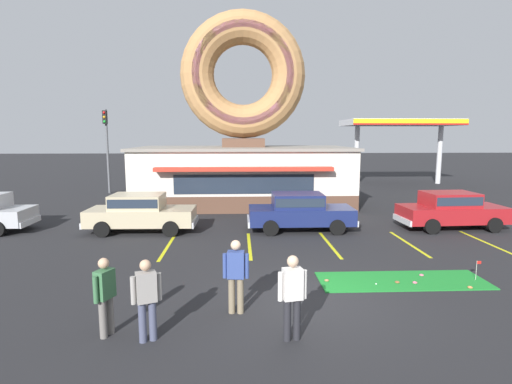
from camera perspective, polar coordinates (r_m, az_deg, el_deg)
ground_plane at (r=10.33m, az=8.03°, el=-15.05°), size 160.00×160.00×0.00m
donut_shop_building at (r=23.27m, az=-1.83°, el=7.38°), size 12.30×6.75×10.96m
putting_mat at (r=12.14m, az=20.15°, el=-11.80°), size 4.65×1.51×0.03m
mini_donut_near_left at (r=12.28m, az=28.26°, el=-11.90°), size 0.13×0.13×0.04m
mini_donut_near_right at (r=12.03m, az=21.75°, el=-11.92°), size 0.13×0.13×0.04m
mini_donut_mid_left at (r=11.89m, az=19.53°, el=-12.04°), size 0.13×0.13×0.04m
mini_donut_mid_centre at (r=11.53m, az=10.05°, el=-12.32°), size 0.13×0.13×0.04m
mini_donut_mid_right at (r=12.69m, az=22.58°, el=-10.90°), size 0.13×0.13×0.04m
golf_ball at (r=11.57m, az=16.79°, el=-12.46°), size 0.04×0.04×0.04m
putting_flag_pin at (r=12.92m, az=29.13°, el=-9.17°), size 0.13×0.01×0.55m
car_champagne at (r=17.48m, az=-16.20°, el=-2.66°), size 4.59×2.05×1.60m
car_red at (r=19.31m, az=26.09°, el=-2.17°), size 4.63×2.13×1.60m
car_navy at (r=17.11m, az=6.25°, el=-2.61°), size 4.57×1.99×1.60m
pedestrian_blue_sweater_man at (r=8.81m, az=-20.74°, el=-13.36°), size 0.38×0.55×1.64m
pedestrian_hooded_kid at (r=8.34m, az=-15.36°, el=-14.19°), size 0.56×0.37×1.67m
pedestrian_leather_jacket_man at (r=9.24m, az=-2.90°, el=-11.47°), size 0.59×0.27×1.72m
pedestrian_clipboard_woman at (r=8.11m, az=5.22°, el=-14.23°), size 0.59×0.31×1.74m
trash_bin at (r=21.20m, az=-18.45°, el=-1.92°), size 0.57×0.57×0.97m
traffic_light_pole at (r=29.54m, az=-20.57°, el=6.98°), size 0.28×0.47×5.80m
gas_station_canopy at (r=35.23m, az=19.85°, el=9.00°), size 9.00×4.46×5.30m
parking_stripe_far_left at (r=15.12m, az=-12.49°, el=-7.59°), size 0.12×3.60×0.01m
parking_stripe_left at (r=14.90m, az=-0.95°, el=-7.63°), size 0.12×3.60×0.01m
parking_stripe_mid_left at (r=15.27m, az=10.47°, el=-7.37°), size 0.12×3.60×0.01m
parking_stripe_centre at (r=16.20m, az=20.95°, el=-6.88°), size 0.12×3.60×0.01m
parking_stripe_mid_right at (r=17.60m, az=30.00°, el=-6.27°), size 0.12×3.60×0.01m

